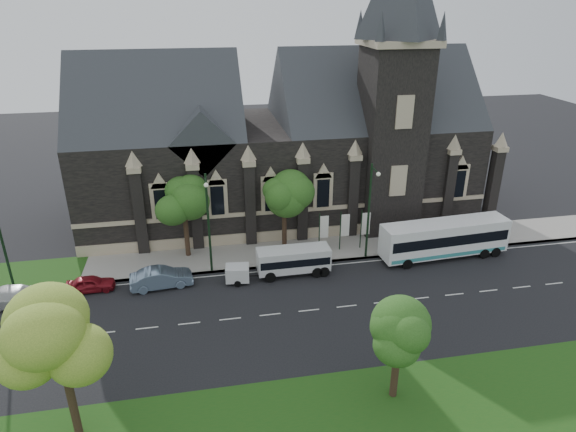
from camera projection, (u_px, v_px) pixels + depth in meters
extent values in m
plane|color=black|center=(270.00, 315.00, 37.40)|extent=(160.00, 160.00, 0.00)
cube|color=gray|center=(254.00, 255.00, 45.92)|extent=(80.00, 5.00, 0.15)
cube|color=black|center=(279.00, 168.00, 53.60)|extent=(40.00, 15.00, 10.00)
cube|color=#303338|center=(160.00, 127.00, 49.56)|extent=(16.00, 15.00, 15.00)
cube|color=#303338|center=(370.00, 118.00, 53.28)|extent=(20.00, 15.00, 15.00)
cube|color=#303338|center=(201.00, 137.00, 46.19)|extent=(6.00, 6.00, 6.00)
cube|color=black|center=(390.00, 142.00, 48.28)|extent=(5.50, 5.50, 18.00)
cube|color=#C2AA8C|center=(398.00, 42.00, 44.57)|extent=(6.20, 6.20, 0.60)
cube|color=#C2AA8C|center=(292.00, 210.00, 47.54)|extent=(40.00, 0.22, 0.40)
cube|color=#C2AA8C|center=(292.00, 235.00, 48.59)|extent=(40.00, 0.25, 1.20)
cube|color=black|center=(271.00, 197.00, 46.44)|extent=(1.20, 0.12, 2.80)
cylinder|color=black|center=(72.00, 402.00, 26.39)|extent=(0.44, 0.44, 4.40)
sphere|color=olive|center=(58.00, 340.00, 24.77)|extent=(4.16, 4.16, 4.16)
sphere|color=olive|center=(75.00, 316.00, 25.29)|extent=(3.12, 3.12, 3.12)
cylinder|color=black|center=(395.00, 374.00, 29.25)|extent=(0.44, 0.44, 3.08)
sphere|color=#24531A|center=(399.00, 334.00, 28.07)|extent=(3.20, 3.20, 3.20)
sphere|color=#24531A|center=(406.00, 317.00, 28.47)|extent=(2.40, 2.40, 2.40)
cylinder|color=black|center=(284.00, 229.00, 46.55)|extent=(0.44, 0.44, 3.96)
sphere|color=#24531A|center=(284.00, 193.00, 45.08)|extent=(3.84, 3.84, 3.84)
sphere|color=#24531A|center=(291.00, 182.00, 45.56)|extent=(2.88, 2.88, 2.88)
cylinder|color=black|center=(187.00, 237.00, 45.03)|extent=(0.44, 0.44, 3.96)
sphere|color=#24531A|center=(183.00, 200.00, 43.59)|extent=(3.68, 3.68, 3.68)
sphere|color=#24531A|center=(191.00, 190.00, 44.04)|extent=(2.76, 2.76, 2.76)
cylinder|color=black|center=(369.00, 212.00, 43.84)|extent=(0.20, 0.20, 9.00)
cylinder|color=black|center=(375.00, 170.00, 41.43)|extent=(0.10, 1.60, 0.10)
sphere|color=silver|center=(378.00, 174.00, 40.75)|extent=(0.36, 0.36, 0.36)
cylinder|color=black|center=(209.00, 225.00, 41.48)|extent=(0.20, 0.20, 9.00)
cylinder|color=black|center=(206.00, 180.00, 39.06)|extent=(0.10, 1.60, 0.10)
sphere|color=silver|center=(206.00, 185.00, 38.39)|extent=(0.36, 0.36, 0.36)
cylinder|color=black|center=(2.00, 240.00, 38.77)|extent=(0.20, 0.20, 9.00)
cylinder|color=black|center=(319.00, 233.00, 45.70)|extent=(0.10, 0.10, 4.00)
cube|color=white|center=(324.00, 227.00, 45.54)|extent=(0.80, 0.04, 2.20)
cylinder|color=black|center=(340.00, 232.00, 46.04)|extent=(0.10, 0.10, 4.00)
cube|color=white|center=(345.00, 225.00, 45.88)|extent=(0.80, 0.04, 2.20)
cylinder|color=black|center=(361.00, 230.00, 46.38)|extent=(0.10, 0.10, 4.00)
cube|color=white|center=(366.00, 224.00, 46.22)|extent=(0.80, 0.04, 2.20)
cube|color=white|center=(444.00, 237.00, 45.02)|extent=(11.98, 3.26, 3.00)
cube|color=black|center=(445.00, 236.00, 44.94)|extent=(11.51, 3.27, 0.97)
cube|color=teal|center=(443.00, 249.00, 45.50)|extent=(11.51, 3.26, 0.35)
cylinder|color=black|center=(407.00, 264.00, 43.58)|extent=(0.92, 0.34, 0.90)
cylinder|color=black|center=(395.00, 251.00, 45.76)|extent=(0.92, 0.34, 0.90)
cylinder|color=black|center=(484.00, 254.00, 45.35)|extent=(0.92, 0.34, 0.90)
cylinder|color=black|center=(469.00, 242.00, 47.53)|extent=(0.92, 0.34, 0.90)
cylinder|color=black|center=(496.00, 252.00, 45.62)|extent=(0.92, 0.34, 0.90)
cylinder|color=black|center=(480.00, 241.00, 47.80)|extent=(0.92, 0.34, 0.90)
cube|color=silver|center=(293.00, 259.00, 42.39)|extent=(6.22, 2.00, 1.94)
cube|color=black|center=(293.00, 258.00, 42.37)|extent=(5.97, 2.04, 0.67)
cylinder|color=black|center=(270.00, 277.00, 41.53)|extent=(0.90, 0.29, 0.90)
cylinder|color=black|center=(267.00, 266.00, 43.28)|extent=(0.90, 0.29, 0.90)
cylinder|color=black|center=(317.00, 273.00, 42.24)|extent=(0.90, 0.29, 0.90)
cylinder|color=black|center=(312.00, 262.00, 43.99)|extent=(0.90, 0.29, 0.90)
cylinder|color=black|center=(324.00, 272.00, 42.35)|extent=(0.90, 0.29, 0.90)
cylinder|color=black|center=(319.00, 261.00, 44.10)|extent=(0.90, 0.29, 0.90)
cube|color=silver|center=(237.00, 273.00, 41.34)|extent=(2.08, 1.65, 1.25)
cylinder|color=black|center=(238.00, 284.00, 40.92)|extent=(0.56, 0.25, 0.54)
cylinder|color=black|center=(238.00, 275.00, 42.24)|extent=(0.56, 0.25, 0.54)
cylinder|color=black|center=(253.00, 276.00, 41.57)|extent=(1.16, 0.20, 0.08)
imported|color=#6E85A0|center=(161.00, 278.00, 40.71)|extent=(5.17, 2.27, 1.65)
imported|color=maroon|center=(91.00, 284.00, 40.23)|extent=(3.85, 1.67, 1.29)
imported|color=silver|center=(19.00, 296.00, 38.29)|extent=(5.51, 2.74, 1.54)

